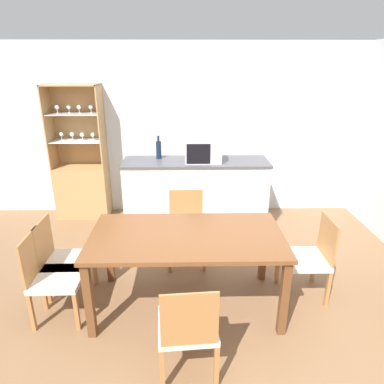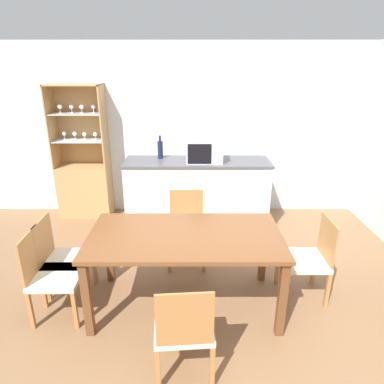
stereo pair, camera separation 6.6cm
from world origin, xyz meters
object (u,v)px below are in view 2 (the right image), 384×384
(dining_chair_head_far, at_px, (186,228))
(dining_chair_side_right_far, at_px, (308,259))
(display_cabinet, at_px, (85,180))
(dining_chair_side_left_far, at_px, (63,259))
(dining_table, at_px, (185,243))
(wine_bottle, at_px, (160,149))
(dining_chair_side_left_near, at_px, (52,275))
(dining_chair_head_near, at_px, (184,327))
(microwave, at_px, (204,151))

(dining_chair_head_far, relative_size, dining_chair_side_right_far, 1.00)
(display_cabinet, distance_m, dining_chair_side_left_far, 2.07)
(dining_table, xyz_separation_m, wine_bottle, (-0.37, 1.80, 0.45))
(display_cabinet, bearing_deg, dining_chair_side_left_near, -81.14)
(dining_table, distance_m, dining_chair_side_left_far, 1.26)
(dining_chair_side_left_near, distance_m, dining_chair_head_near, 1.40)
(dining_chair_head_near, xyz_separation_m, microwave, (0.22, 2.45, 0.73))
(dining_chair_head_far, height_order, dining_chair_side_left_near, same)
(dining_table, height_order, dining_chair_side_right_far, dining_chair_side_right_far)
(dining_chair_head_far, xyz_separation_m, wine_bottle, (-0.37, 1.00, 0.71))
(dining_chair_side_right_far, height_order, microwave, microwave)
(dining_chair_head_far, relative_size, wine_bottle, 2.67)
(dining_chair_side_right_far, distance_m, wine_bottle, 2.41)
(dining_table, relative_size, dining_chair_head_near, 2.10)
(display_cabinet, distance_m, dining_chair_side_right_far, 3.47)
(display_cabinet, relative_size, dining_chair_side_left_far, 2.32)
(dining_chair_side_left_near, distance_m, dining_chair_side_left_far, 0.28)
(dining_chair_head_near, height_order, microwave, microwave)
(display_cabinet, relative_size, dining_chair_head_near, 2.32)
(dining_chair_head_near, bearing_deg, dining_chair_side_left_far, 138.17)
(dining_chair_side_left_far, distance_m, wine_bottle, 2.00)
(dining_chair_side_right_far, bearing_deg, dining_chair_side_left_far, 89.98)
(dining_chair_head_far, height_order, dining_chair_side_left_far, same)
(dining_chair_head_far, xyz_separation_m, dining_chair_side_right_far, (1.23, -0.66, 0.00))
(dining_table, bearing_deg, dining_chair_side_left_near, -173.39)
(dining_table, height_order, dining_chair_side_left_far, dining_chair_side_left_far)
(display_cabinet, height_order, dining_chair_side_right_far, display_cabinet)
(dining_chair_head_near, bearing_deg, dining_chair_side_right_far, 33.49)
(display_cabinet, bearing_deg, dining_chair_side_right_far, -35.82)
(dining_chair_head_far, distance_m, dining_chair_side_right_far, 1.39)
(dining_table, distance_m, dining_chair_side_right_far, 1.26)
(dining_chair_head_near, bearing_deg, wine_bottle, 93.99)
(dining_table, xyz_separation_m, dining_chair_head_near, (0.00, -0.80, -0.26))
(dining_table, bearing_deg, dining_chair_head_far, 90.06)
(dining_chair_head_far, distance_m, dining_chair_side_left_near, 1.55)
(dining_chair_side_left_near, bearing_deg, dining_chair_side_right_far, 95.79)
(dining_chair_head_far, relative_size, dining_chair_side_left_far, 1.00)
(display_cabinet, xyz_separation_m, wine_bottle, (1.21, -0.37, 0.57))
(dining_chair_head_near, bearing_deg, dining_chair_side_left_near, 147.42)
(dining_chair_side_right_far, height_order, wine_bottle, wine_bottle)
(dining_table, bearing_deg, dining_chair_side_left_far, 173.43)
(wine_bottle, bearing_deg, dining_chair_head_far, -69.51)
(dining_chair_head_far, distance_m, wine_bottle, 1.28)
(dining_chair_head_far, bearing_deg, dining_chair_side_left_far, 27.43)
(display_cabinet, height_order, dining_table, display_cabinet)
(dining_chair_side_left_near, xyz_separation_m, dining_chair_side_right_far, (2.45, 0.28, 0.00))
(dining_chair_side_left_near, bearing_deg, dining_chair_head_far, 126.90)
(dining_chair_side_left_near, bearing_deg, wine_bottle, 155.57)
(dining_chair_side_left_far, relative_size, dining_chair_side_right_far, 1.00)
(microwave, relative_size, wine_bottle, 1.50)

